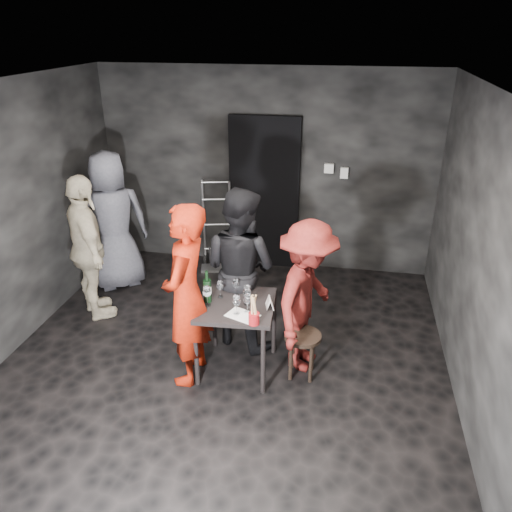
% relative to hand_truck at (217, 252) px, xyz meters
% --- Properties ---
extents(floor, '(4.50, 5.00, 0.02)m').
position_rel_hand_truck_xyz_m(floor, '(0.63, -2.21, -0.23)').
color(floor, black).
rests_on(floor, ground).
extents(ceiling, '(4.50, 5.00, 0.02)m').
position_rel_hand_truck_xyz_m(ceiling, '(0.63, -2.21, 2.47)').
color(ceiling, silver).
rests_on(ceiling, ground).
extents(wall_back, '(4.50, 0.04, 2.70)m').
position_rel_hand_truck_xyz_m(wall_back, '(0.63, 0.29, 1.12)').
color(wall_back, black).
rests_on(wall_back, ground).
extents(wall_front, '(4.50, 0.04, 2.70)m').
position_rel_hand_truck_xyz_m(wall_front, '(0.63, -4.71, 1.12)').
color(wall_front, black).
rests_on(wall_front, ground).
extents(wall_right, '(0.04, 5.00, 2.70)m').
position_rel_hand_truck_xyz_m(wall_right, '(2.88, -2.21, 1.12)').
color(wall_right, black).
rests_on(wall_right, ground).
extents(doorway, '(0.95, 0.10, 2.10)m').
position_rel_hand_truck_xyz_m(doorway, '(0.63, 0.23, 0.82)').
color(doorway, black).
rests_on(doorway, ground).
extents(wallbox_upper, '(0.12, 0.06, 0.12)m').
position_rel_hand_truck_xyz_m(wallbox_upper, '(1.48, 0.24, 1.22)').
color(wallbox_upper, '#B7B7B2').
rests_on(wallbox_upper, wall_back).
extents(wallbox_lower, '(0.10, 0.06, 0.14)m').
position_rel_hand_truck_xyz_m(wallbox_lower, '(1.68, 0.24, 1.17)').
color(wallbox_lower, '#B7B7B2').
rests_on(wallbox_lower, wall_back).
extents(hand_truck, '(0.42, 0.35, 1.26)m').
position_rel_hand_truck_xyz_m(hand_truck, '(0.00, 0.00, 0.00)').
color(hand_truck, '#B2B2B7').
rests_on(hand_truck, floor).
extents(tasting_table, '(0.72, 0.72, 0.75)m').
position_rel_hand_truck_xyz_m(tasting_table, '(0.78, -2.19, 0.43)').
color(tasting_table, black).
rests_on(tasting_table, floor).
extents(stool, '(0.36, 0.36, 0.47)m').
position_rel_hand_truck_xyz_m(stool, '(1.43, -2.18, 0.15)').
color(stool, black).
rests_on(stool, floor).
extents(server_red, '(0.52, 0.78, 2.14)m').
position_rel_hand_truck_xyz_m(server_red, '(0.36, -2.38, 0.84)').
color(server_red, '#A01A07').
rests_on(server_red, floor).
extents(woman_black, '(1.11, 0.88, 2.01)m').
position_rel_hand_truck_xyz_m(woman_black, '(0.71, -1.68, 0.78)').
color(woman_black, black).
rests_on(woman_black, floor).
extents(man_maroon, '(0.75, 1.14, 1.62)m').
position_rel_hand_truck_xyz_m(man_maroon, '(1.44, -1.99, 0.58)').
color(man_maroon, maroon).
rests_on(man_maroon, floor).
extents(bystander_cream, '(1.17, 1.22, 1.96)m').
position_rel_hand_truck_xyz_m(bystander_cream, '(-1.08, -1.51, 0.75)').
color(bystander_cream, beige).
rests_on(bystander_cream, floor).
extents(bystander_grey, '(1.18, 1.08, 2.14)m').
position_rel_hand_truck_xyz_m(bystander_grey, '(-1.13, -0.76, 0.85)').
color(bystander_grey, '#4F505B').
rests_on(bystander_grey, floor).
extents(tasting_mat, '(0.34, 0.28, 0.00)m').
position_rel_hand_truck_xyz_m(tasting_mat, '(0.89, -2.39, 0.53)').
color(tasting_mat, white).
rests_on(tasting_mat, tasting_table).
extents(wine_glass_a, '(0.10, 0.10, 0.22)m').
position_rel_hand_truck_xyz_m(wine_glass_a, '(0.53, -2.27, 0.63)').
color(wine_glass_a, white).
rests_on(wine_glass_a, tasting_table).
extents(wine_glass_b, '(0.08, 0.08, 0.18)m').
position_rel_hand_truck_xyz_m(wine_glass_b, '(0.60, -2.10, 0.62)').
color(wine_glass_b, white).
rests_on(wine_glass_b, tasting_table).
extents(wine_glass_c, '(0.09, 0.09, 0.18)m').
position_rel_hand_truck_xyz_m(wine_glass_c, '(0.75, -2.03, 0.62)').
color(wine_glass_c, white).
rests_on(wine_glass_c, tasting_table).
extents(wine_glass_d, '(0.08, 0.08, 0.21)m').
position_rel_hand_truck_xyz_m(wine_glass_d, '(0.83, -2.37, 0.63)').
color(wine_glass_d, white).
rests_on(wine_glass_d, tasting_table).
extents(wine_glass_e, '(0.08, 0.08, 0.20)m').
position_rel_hand_truck_xyz_m(wine_glass_e, '(0.92, -2.31, 0.62)').
color(wine_glass_e, white).
rests_on(wine_glass_e, tasting_table).
extents(wine_glass_f, '(0.10, 0.10, 0.21)m').
position_rel_hand_truck_xyz_m(wine_glass_f, '(0.89, -2.18, 0.63)').
color(wine_glass_f, white).
rests_on(wine_glass_f, tasting_table).
extents(wine_bottle, '(0.08, 0.08, 0.32)m').
position_rel_hand_truck_xyz_m(wine_bottle, '(0.51, -2.20, 0.65)').
color(wine_bottle, black).
rests_on(wine_bottle, tasting_table).
extents(breadstick_cup, '(0.10, 0.10, 0.31)m').
position_rel_hand_truck_xyz_m(breadstick_cup, '(1.02, -2.50, 0.66)').
color(breadstick_cup, maroon).
rests_on(breadstick_cup, tasting_table).
extents(reserved_card, '(0.11, 0.15, 0.10)m').
position_rel_hand_truck_xyz_m(reserved_card, '(1.09, -2.20, 0.58)').
color(reserved_card, white).
rests_on(reserved_card, tasting_table).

